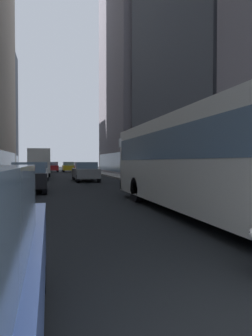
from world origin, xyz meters
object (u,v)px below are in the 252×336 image
object	(u,v)px
car_yellow_taxi	(68,167)
box_truck	(40,162)
car_white_van	(38,171)
car_grey_wagon	(85,171)
transit_bus	(209,157)
car_black_suv	(30,177)
car_red_coupe	(53,167)

from	to	relation	value
car_yellow_taxi	box_truck	world-z (taller)	box_truck
car_white_van	box_truck	xyz separation A→B (m)	(-0.00, 7.32, 0.84)
car_grey_wagon	box_truck	bearing A→B (deg)	111.52
transit_bus	car_white_van	distance (m)	20.23
car_black_suv	car_white_van	size ratio (longest dim) A/B	1.00
car_black_suv	car_yellow_taxi	size ratio (longest dim) A/B	0.96
transit_bus	box_truck	xyz separation A→B (m)	(-5.60, 26.74, -0.11)
car_white_van	car_grey_wagon	xyz separation A→B (m)	(4.00, -2.83, 0.00)
car_white_van	car_yellow_taxi	distance (m)	19.48
car_yellow_taxi	car_white_van	bearing A→B (deg)	-101.85
transit_bus	car_white_van	bearing A→B (deg)	106.09
transit_bus	car_yellow_taxi	size ratio (longest dim) A/B	2.62
car_yellow_taxi	box_truck	distance (m)	12.44
transit_bus	car_white_van	world-z (taller)	transit_bus
car_red_coupe	box_truck	world-z (taller)	box_truck
transit_bus	box_truck	distance (m)	27.32
transit_bus	car_white_van	xyz separation A→B (m)	(-5.60, 19.42, -0.95)
car_red_coupe	car_yellow_taxi	distance (m)	2.45
car_white_van	car_black_suv	bearing A→B (deg)	-90.00
car_red_coupe	car_white_van	distance (m)	19.63
car_yellow_taxi	box_truck	bearing A→B (deg)	-108.80
car_white_van	box_truck	distance (m)	7.37
box_truck	car_black_suv	bearing A→B (deg)	-90.00
transit_bus	car_yellow_taxi	distance (m)	38.53
car_black_suv	box_truck	distance (m)	17.90
car_yellow_taxi	transit_bus	bearing A→B (deg)	-87.62
transit_bus	car_black_suv	xyz separation A→B (m)	(-5.60, 8.86, -0.96)
car_red_coupe	car_grey_wagon	distance (m)	22.52
car_yellow_taxi	car_red_coupe	bearing A→B (deg)	168.25
car_black_suv	car_yellow_taxi	world-z (taller)	same
car_red_coupe	box_truck	bearing A→B (deg)	-97.44
car_red_coupe	box_truck	distance (m)	12.38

